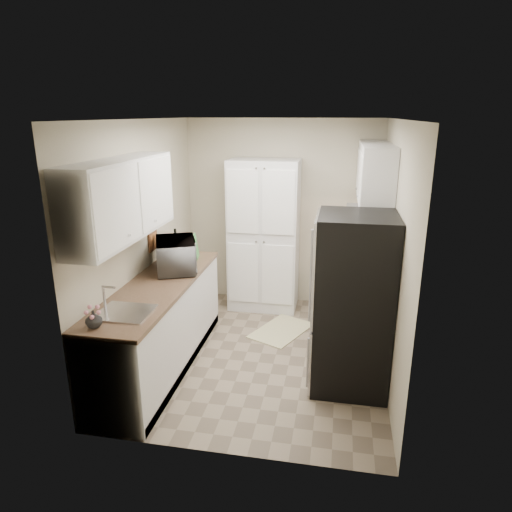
# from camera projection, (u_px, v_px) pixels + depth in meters

# --- Properties ---
(ground) EXTENTS (3.20, 3.20, 0.00)m
(ground) POSITION_uv_depth(u_px,v_px,m) (262.00, 353.00, 5.08)
(ground) COLOR #7A6B56
(ground) RESTS_ON ground
(room_shell) EXTENTS (2.64, 3.24, 2.52)m
(room_shell) POSITION_uv_depth(u_px,v_px,m) (260.00, 210.00, 4.59)
(room_shell) COLOR beige
(room_shell) RESTS_ON ground
(pantry_cabinet) EXTENTS (0.90, 0.55, 2.00)m
(pantry_cabinet) POSITION_uv_depth(u_px,v_px,m) (264.00, 236.00, 6.05)
(pantry_cabinet) COLOR silver
(pantry_cabinet) RESTS_ON ground
(base_cabinet_left) EXTENTS (0.60, 2.30, 0.88)m
(base_cabinet_left) POSITION_uv_depth(u_px,v_px,m) (160.00, 327.00, 4.72)
(base_cabinet_left) COLOR silver
(base_cabinet_left) RESTS_ON ground
(countertop_left) EXTENTS (0.63, 2.33, 0.04)m
(countertop_left) POSITION_uv_depth(u_px,v_px,m) (158.00, 286.00, 4.58)
(countertop_left) COLOR brown
(countertop_left) RESTS_ON base_cabinet_left
(base_cabinet_right) EXTENTS (0.60, 0.80, 0.88)m
(base_cabinet_right) POSITION_uv_depth(u_px,v_px,m) (353.00, 284.00, 5.89)
(base_cabinet_right) COLOR silver
(base_cabinet_right) RESTS_ON ground
(countertop_right) EXTENTS (0.63, 0.83, 0.04)m
(countertop_right) POSITION_uv_depth(u_px,v_px,m) (355.00, 250.00, 5.75)
(countertop_right) COLOR brown
(countertop_right) RESTS_ON base_cabinet_right
(electric_range) EXTENTS (0.71, 0.78, 1.13)m
(electric_range) POSITION_uv_depth(u_px,v_px,m) (353.00, 306.00, 5.13)
(electric_range) COLOR #B7B7BC
(electric_range) RESTS_ON ground
(refrigerator) EXTENTS (0.70, 0.72, 1.70)m
(refrigerator) POSITION_uv_depth(u_px,v_px,m) (353.00, 303.00, 4.28)
(refrigerator) COLOR #B7B7BC
(refrigerator) RESTS_ON ground
(microwave) EXTENTS (0.62, 0.72, 0.34)m
(microwave) POSITION_uv_depth(u_px,v_px,m) (176.00, 255.00, 4.93)
(microwave) COLOR #BCBDC1
(microwave) RESTS_ON countertop_left
(wine_bottle) EXTENTS (0.08, 0.08, 0.32)m
(wine_bottle) POSITION_uv_depth(u_px,v_px,m) (176.00, 245.00, 5.35)
(wine_bottle) COLOR black
(wine_bottle) RESTS_ON countertop_left
(flower_vase) EXTENTS (0.18, 0.18, 0.14)m
(flower_vase) POSITION_uv_depth(u_px,v_px,m) (94.00, 319.00, 3.62)
(flower_vase) COLOR silver
(flower_vase) RESTS_ON countertop_left
(cutting_board) EXTENTS (0.06, 0.22, 0.27)m
(cutting_board) POSITION_uv_depth(u_px,v_px,m) (196.00, 246.00, 5.37)
(cutting_board) COLOR green
(cutting_board) RESTS_ON countertop_left
(toaster_oven) EXTENTS (0.39, 0.45, 0.22)m
(toaster_oven) POSITION_uv_depth(u_px,v_px,m) (361.00, 240.00, 5.76)
(toaster_oven) COLOR silver
(toaster_oven) RESTS_ON countertop_right
(fruit_basket) EXTENTS (0.33, 0.33, 0.11)m
(fruit_basket) POSITION_uv_depth(u_px,v_px,m) (364.00, 227.00, 5.69)
(fruit_basket) COLOR orange
(fruit_basket) RESTS_ON toaster_oven
(kitchen_mat) EXTENTS (0.79, 0.94, 0.01)m
(kitchen_mat) POSITION_uv_depth(u_px,v_px,m) (281.00, 330.00, 5.60)
(kitchen_mat) COLOR beige
(kitchen_mat) RESTS_ON ground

